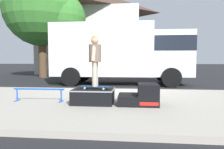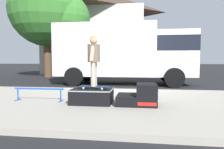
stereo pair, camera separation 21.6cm
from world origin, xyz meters
TOP-DOWN VIEW (x-y plane):
  - ground_plane at (0.00, 0.00)m, footprint 140.00×140.00m
  - sidewalk_slab at (0.00, -3.00)m, footprint 50.00×5.00m
  - skate_box at (-0.89, -3.36)m, footprint 1.05×0.80m
  - kicker_ramp at (0.35, -3.36)m, footprint 0.99×0.81m
  - grind_rail at (-2.41, -3.24)m, footprint 1.41×0.28m
  - skateboard at (-0.84, -3.36)m, footprint 0.80×0.30m
  - skater_kid at (-0.84, -3.36)m, footprint 0.32×0.67m
  - box_truck at (-0.44, 2.20)m, footprint 6.91×2.63m
  - street_tree_main at (-6.09, 5.89)m, footprint 5.81×5.28m
  - house_behind at (-3.88, 12.66)m, footprint 9.54×8.23m

SIDE VIEW (x-z plane):
  - ground_plane at x=0.00m, z-range 0.00..0.00m
  - sidewalk_slab at x=0.00m, z-range 0.00..0.12m
  - skate_box at x=-0.89m, z-range 0.13..0.51m
  - kicker_ramp at x=0.35m, z-range 0.07..0.60m
  - grind_rail at x=-2.41m, z-range 0.21..0.56m
  - skateboard at x=-0.84m, z-range 0.52..0.58m
  - skater_kid at x=-0.84m, z-range 0.68..1.98m
  - box_truck at x=-0.44m, z-range 0.18..3.23m
  - house_behind at x=-3.88m, z-range 0.04..8.44m
  - street_tree_main at x=-6.09m, z-range 0.98..8.53m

